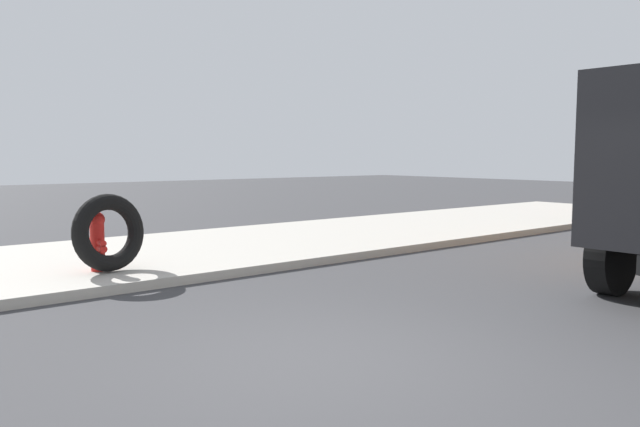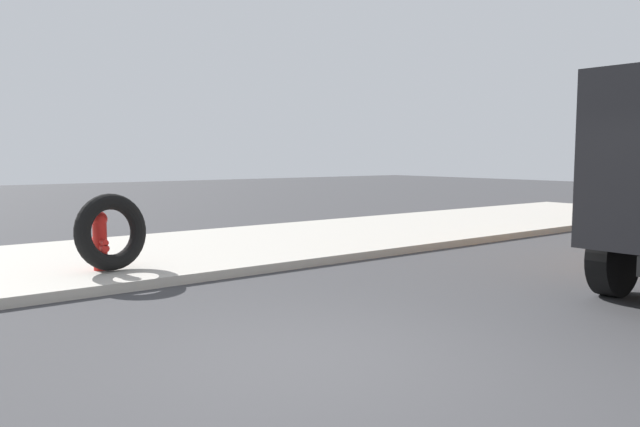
{
  "view_description": "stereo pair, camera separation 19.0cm",
  "coord_description": "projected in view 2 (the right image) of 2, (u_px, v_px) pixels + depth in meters",
  "views": [
    {
      "loc": [
        -3.47,
        -4.26,
        1.94
      ],
      "look_at": [
        1.96,
        2.59,
        1.11
      ],
      "focal_mm": 33.75,
      "sensor_mm": 36.0,
      "label": 1
    },
    {
      "loc": [
        -3.32,
        -4.37,
        1.94
      ],
      "look_at": [
        1.96,
        2.59,
        1.11
      ],
      "focal_mm": 33.75,
      "sensor_mm": 36.0,
      "label": 2
    }
  ],
  "objects": [
    {
      "name": "ground_plane",
      "position": [
        320.0,
        363.0,
        5.65
      ],
      "size": [
        80.0,
        80.0,
        0.0
      ],
      "primitive_type": "plane",
      "color": "#38383A"
    },
    {
      "name": "sidewalk_curb",
      "position": [
        102.0,
        260.0,
        10.8
      ],
      "size": [
        36.0,
        5.0,
        0.15
      ],
      "primitive_type": "cube",
      "color": "#ADA89E",
      "rests_on": "ground"
    },
    {
      "name": "fire_hydrant",
      "position": [
        100.0,
        239.0,
        9.43
      ],
      "size": [
        0.25,
        0.56,
        0.93
      ],
      "color": "red",
      "rests_on": "sidewalk_curb"
    },
    {
      "name": "loose_tire",
      "position": [
        111.0,
        232.0,
        9.35
      ],
      "size": [
        1.26,
        0.61,
        1.22
      ],
      "primitive_type": "torus",
      "rotation": [
        1.48,
        0.0,
        0.22
      ],
      "color": "black",
      "rests_on": "sidewalk_curb"
    }
  ]
}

